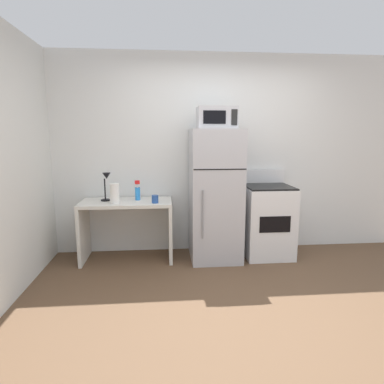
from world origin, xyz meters
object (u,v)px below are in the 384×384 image
Objects in this scene: paper_towel_roll at (115,193)px; oven_range at (267,220)px; spray_bottle at (138,192)px; refrigerator at (215,195)px; coffee_mug at (155,199)px; desk_lamp at (106,182)px; desk at (127,219)px; microwave at (216,118)px.

paper_towel_roll is 0.22× the size of oven_range.
spray_bottle is 0.15× the size of refrigerator.
spray_bottle is (0.26, 0.18, -0.02)m from paper_towel_roll.
oven_range is (1.44, 0.13, -0.33)m from coffee_mug.
refrigerator reaches higher than desk_lamp.
spray_bottle is at bearing 22.86° from desk.
refrigerator is at bearing -2.54° from desk.
microwave is at bearing -175.76° from oven_range.
oven_range is (1.80, -0.02, -0.05)m from desk.
microwave reaches higher than oven_range.
refrigerator is at bearing 7.41° from coffee_mug.
coffee_mug is 0.21× the size of microwave.
desk_lamp is 3.72× the size of coffee_mug.
desk_lamp reaches higher than spray_bottle.
desk_lamp is 1.36m from refrigerator.
paper_towel_roll is at bearing -51.33° from desk_lamp.
coffee_mug is (0.60, -0.17, -0.19)m from desk_lamp.
coffee_mug is at bearing -16.17° from desk_lamp.
coffee_mug is 0.75m from refrigerator.
spray_bottle is at bearing 177.35° from oven_range.
oven_range reaches higher than desk.
paper_towel_roll is 0.48m from coffee_mug.
coffee_mug is at bearing -174.95° from oven_range.
paper_towel_roll is 0.52× the size of microwave.
spray_bottle is at bearing 34.74° from paper_towel_roll.
paper_towel_roll is at bearing -176.95° from oven_range.
desk is 4.49× the size of spray_bottle.
microwave is (1.11, -0.07, 1.24)m from desk.
desk_lamp reaches higher than oven_range.
refrigerator reaches higher than oven_range.
coffee_mug is 0.09× the size of oven_range.
coffee_mug reaches higher than desk.
coffee_mug is 1.22m from microwave.
desk is at bearing -157.14° from spray_bottle.
desk is 3.17× the size of desk_lamp.
desk is 0.36m from spray_bottle.
spray_bottle is (0.14, 0.06, 0.33)m from desk.
refrigerator reaches higher than spray_bottle.
spray_bottle reaches higher than coffee_mug.
refrigerator reaches higher than paper_towel_roll.
microwave is (1.23, 0.05, 0.89)m from paper_towel_roll.
desk_lamp is 0.32× the size of oven_range.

